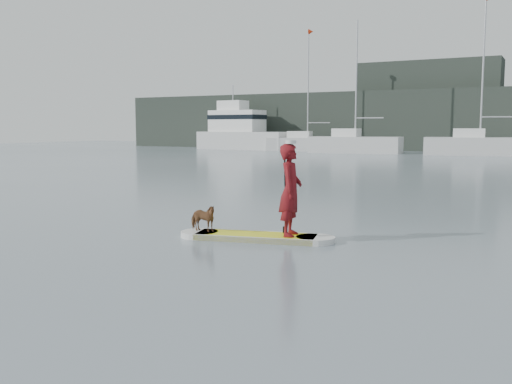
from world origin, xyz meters
The scene contains 11 objects.
ground centered at (0.00, 0.00, 0.00)m, with size 140.00×140.00×0.00m, color slate.
paddleboard centered at (-3.21, 3.91, 0.06)m, with size 3.23×1.39×0.12m.
paddler centered at (-2.51, 4.08, 1.06)m, with size 0.69×0.45×1.88m, color maroon.
white_cap centered at (-2.51, 4.08, 2.04)m, with size 0.22×0.22×0.07m, color silver.
dog centered at (-4.36, 3.63, 0.41)m, with size 0.31×0.69×0.58m, color #57331D.
paddle centered at (-2.72, 4.28, 0.80)m, with size 0.10×0.30×2.00m.
sailboat_b centered at (-20.09, 46.27, 0.82)m, with size 8.27×3.68×11.87m.
sailboat_c centered at (-14.36, 43.85, 0.88)m, with size 8.41×3.27×11.85m.
sailboat_d centered at (-3.79, 44.76, 0.94)m, with size 9.23×3.99×13.17m.
motor_yacht_b centered at (-27.90, 46.79, 1.92)m, with size 10.56×4.27×6.82m.
shore_building_west centered at (-10.00, 54.00, 4.50)m, with size 14.00×4.00×9.00m, color #212923.
Camera 1 is at (2.30, -6.41, 2.33)m, focal length 40.00 mm.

